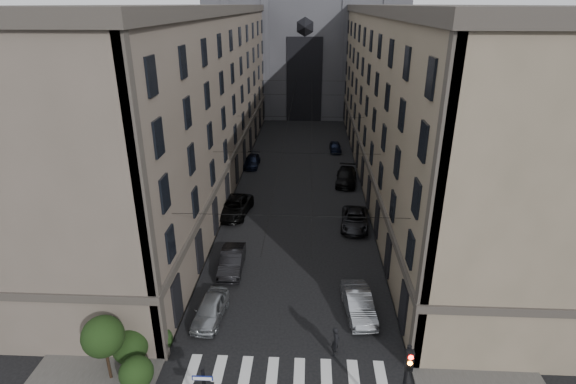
% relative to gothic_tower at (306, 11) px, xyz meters
% --- Properties ---
extents(sidewalk_left, '(7.00, 80.00, 0.15)m').
position_rel_gothic_tower_xyz_m(sidewalk_left, '(-10.50, -38.96, -17.72)').
color(sidewalk_left, '#383533').
rests_on(sidewalk_left, ground).
extents(sidewalk_right, '(7.00, 80.00, 0.15)m').
position_rel_gothic_tower_xyz_m(sidewalk_right, '(10.50, -38.96, -17.72)').
color(sidewalk_right, '#383533').
rests_on(sidewalk_right, ground).
extents(zebra_crossing, '(11.00, 3.20, 0.01)m').
position_rel_gothic_tower_xyz_m(zebra_crossing, '(0.00, -69.96, -17.79)').
color(zebra_crossing, beige).
rests_on(zebra_crossing, ground).
extents(building_left, '(13.60, 60.60, 18.85)m').
position_rel_gothic_tower_xyz_m(building_left, '(-13.44, -38.96, -8.45)').
color(building_left, '#51483E').
rests_on(building_left, ground).
extents(building_right, '(13.60, 60.60, 18.85)m').
position_rel_gothic_tower_xyz_m(building_right, '(13.44, -38.96, -8.45)').
color(building_right, brown).
rests_on(building_right, ground).
extents(gothic_tower, '(35.00, 23.00, 58.00)m').
position_rel_gothic_tower_xyz_m(gothic_tower, '(0.00, 0.00, 0.00)').
color(gothic_tower, '#2D2D33').
rests_on(gothic_tower, ground).
extents(traffic_light_right, '(0.34, 0.50, 5.20)m').
position_rel_gothic_tower_xyz_m(traffic_light_right, '(5.60, -73.04, -14.51)').
color(traffic_light_right, black).
rests_on(traffic_light_right, ground).
extents(shrub_cluster, '(3.90, 4.40, 3.90)m').
position_rel_gothic_tower_xyz_m(shrub_cluster, '(-8.72, -69.95, -16.00)').
color(shrub_cluster, black).
rests_on(shrub_cluster, sidewalk_left).
extents(tram_wires, '(14.00, 60.00, 0.43)m').
position_rel_gothic_tower_xyz_m(tram_wires, '(0.00, -39.33, -10.55)').
color(tram_wires, black).
rests_on(tram_wires, ground).
extents(car_left_near, '(2.12, 4.45, 1.47)m').
position_rel_gothic_tower_xyz_m(car_left_near, '(-5.12, -65.10, -17.06)').
color(car_left_near, gray).
rests_on(car_left_near, ground).
extents(car_left_midnear, '(1.80, 4.81, 1.57)m').
position_rel_gothic_tower_xyz_m(car_left_midnear, '(-4.69, -59.23, -17.01)').
color(car_left_midnear, black).
rests_on(car_left_midnear, ground).
extents(car_left_midfar, '(3.35, 6.03, 1.59)m').
position_rel_gothic_tower_xyz_m(car_left_midfar, '(-6.05, -49.49, -17.00)').
color(car_left_midfar, black).
rests_on(car_left_midfar, ground).
extents(car_left_far, '(1.88, 4.50, 1.30)m').
position_rel_gothic_tower_xyz_m(car_left_far, '(-6.14, -35.32, -17.15)').
color(car_left_far, black).
rests_on(car_left_far, ground).
extents(car_right_near, '(2.18, 4.91, 1.57)m').
position_rel_gothic_tower_xyz_m(car_right_near, '(4.49, -64.09, -17.02)').
color(car_right_near, gray).
rests_on(car_right_near, ground).
extents(car_right_midnear, '(2.92, 5.47, 1.46)m').
position_rel_gothic_tower_xyz_m(car_right_midnear, '(5.35, -51.49, -17.07)').
color(car_right_midnear, black).
rests_on(car_right_midnear, ground).
extents(car_right_midfar, '(2.85, 5.67, 1.58)m').
position_rel_gothic_tower_xyz_m(car_right_midfar, '(5.33, -40.58, -17.01)').
color(car_right_midfar, black).
rests_on(car_right_midfar, ground).
extents(car_right_far, '(1.63, 3.88, 1.31)m').
position_rel_gothic_tower_xyz_m(car_right_far, '(4.68, -28.67, -17.14)').
color(car_right_far, black).
rests_on(car_right_far, ground).
extents(pedestrian, '(0.60, 0.76, 1.82)m').
position_rel_gothic_tower_xyz_m(pedestrian, '(2.81, -67.88, -16.89)').
color(pedestrian, black).
rests_on(pedestrian, ground).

